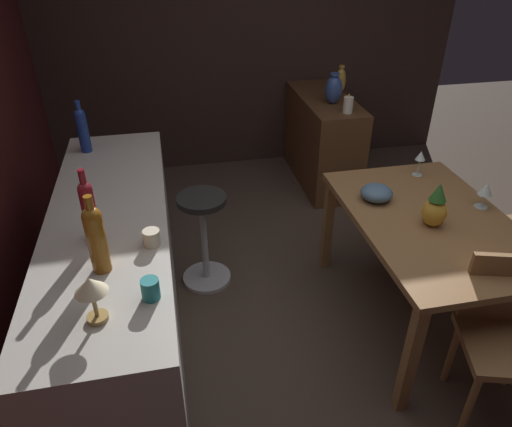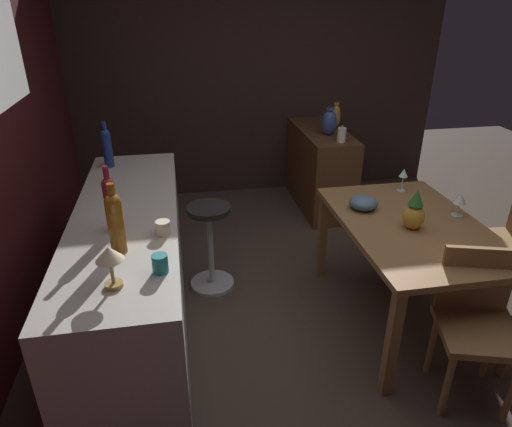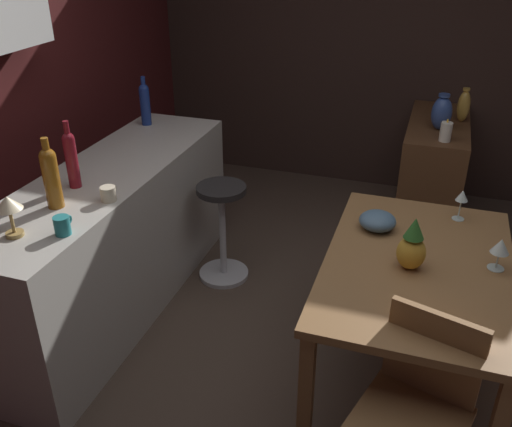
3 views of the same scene
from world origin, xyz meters
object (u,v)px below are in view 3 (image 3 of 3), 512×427
(dining_table, at_px, (416,278))
(wine_bottle_amber, at_px, (51,175))
(counter_lamp, at_px, (9,207))
(sideboard_cabinet, at_px, (432,172))
(vase_brass, at_px, (464,106))
(pineapple_centerpiece, at_px, (412,247))
(vase_ceramic_blue, at_px, (442,113))
(wine_glass_left, at_px, (501,247))
(wine_glass_right, at_px, (462,197))
(fruit_bowl, at_px, (378,221))
(wine_bottle_cobalt, at_px, (145,102))
(pillar_candle_tall, at_px, (446,132))
(cup_cream, at_px, (109,194))
(cup_teal, at_px, (62,225))
(wine_bottle_ruby, at_px, (71,157))
(chair_near_window, at_px, (416,406))
(bar_stool, at_px, (223,230))

(dining_table, relative_size, wine_bottle_amber, 3.66)
(counter_lamp, bearing_deg, sideboard_cabinet, -34.86)
(sideboard_cabinet, relative_size, vase_brass, 4.29)
(pineapple_centerpiece, height_order, counter_lamp, counter_lamp)
(vase_ceramic_blue, height_order, vase_brass, vase_ceramic_blue)
(wine_glass_left, bearing_deg, wine_glass_right, 20.64)
(vase_brass, bearing_deg, fruit_bowl, 167.04)
(wine_bottle_cobalt, bearing_deg, pillar_candle_tall, -74.86)
(wine_glass_left, distance_m, vase_brass, 1.94)
(wine_glass_right, xyz_separation_m, vase_brass, (1.48, 0.00, 0.07))
(wine_glass_left, distance_m, pillar_candle_tall, 1.48)
(pillar_candle_tall, bearing_deg, cup_cream, 136.23)
(wine_glass_right, relative_size, cup_teal, 1.57)
(dining_table, relative_size, wine_glass_right, 7.74)
(wine_bottle_cobalt, relative_size, counter_lamp, 1.70)
(pineapple_centerpiece, xyz_separation_m, wine_bottle_cobalt, (1.03, 1.89, 0.21))
(cup_cream, bearing_deg, wine_bottle_ruby, 71.03)
(chair_near_window, bearing_deg, dining_table, 6.04)
(wine_bottle_amber, bearing_deg, wine_glass_left, -80.13)
(dining_table, relative_size, vase_ceramic_blue, 5.04)
(wine_bottle_ruby, xyz_separation_m, vase_ceramic_blue, (1.82, -1.81, -0.12))
(cup_cream, relative_size, counter_lamp, 0.57)
(pineapple_centerpiece, bearing_deg, dining_table, -34.87)
(cup_teal, height_order, pillar_candle_tall, cup_teal)
(wine_bottle_cobalt, bearing_deg, fruit_bowl, -112.54)
(sideboard_cabinet, relative_size, fruit_bowl, 5.80)
(wine_bottle_ruby, height_order, wine_bottle_cobalt, wine_bottle_ruby)
(wine_bottle_cobalt, relative_size, cup_cream, 2.96)
(pillar_candle_tall, bearing_deg, wine_bottle_ruby, 130.36)
(sideboard_cabinet, relative_size, wine_glass_left, 7.06)
(sideboard_cabinet, bearing_deg, bar_stool, 135.85)
(fruit_bowl, xyz_separation_m, cup_teal, (-0.79, 1.32, 0.16))
(counter_lamp, bearing_deg, pillar_candle_tall, -40.49)
(dining_table, relative_size, cup_cream, 11.65)
(bar_stool, distance_m, wine_glass_right, 1.51)
(vase_ceramic_blue, bearing_deg, cup_cream, 140.85)
(wine_glass_left, height_order, pillar_candle_tall, pillar_candle_tall)
(wine_glass_right, bearing_deg, vase_ceramic_blue, 7.07)
(wine_bottle_cobalt, bearing_deg, wine_bottle_amber, -171.86)
(wine_bottle_ruby, height_order, vase_ceramic_blue, wine_bottle_ruby)
(wine_bottle_amber, xyz_separation_m, vase_brass, (2.29, -1.92, -0.13))
(counter_lamp, bearing_deg, cup_cream, -24.99)
(wine_glass_right, distance_m, counter_lamp, 2.23)
(sideboard_cabinet, height_order, vase_brass, vase_brass)
(cup_teal, height_order, counter_lamp, counter_lamp)
(bar_stool, xyz_separation_m, pineapple_centerpiece, (-0.68, -1.20, 0.49))
(wine_glass_right, bearing_deg, sideboard_cabinet, 6.29)
(fruit_bowl, bearing_deg, wine_bottle_cobalt, 67.46)
(bar_stool, xyz_separation_m, vase_brass, (1.36, -1.41, 0.58))
(pillar_candle_tall, bearing_deg, vase_brass, -12.56)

